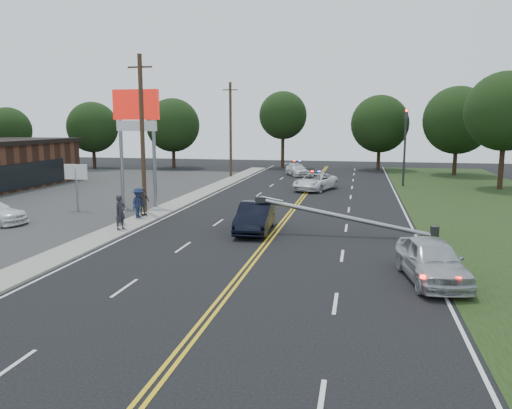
% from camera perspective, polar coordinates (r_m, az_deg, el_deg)
% --- Properties ---
extents(ground, '(120.00, 120.00, 0.00)m').
position_cam_1_polar(ground, '(19.07, -1.93, -8.37)').
color(ground, black).
rests_on(ground, ground).
extents(sidewalk, '(1.80, 70.00, 0.12)m').
position_cam_1_polar(sidewalk, '(30.97, -12.72, -1.58)').
color(sidewalk, gray).
rests_on(sidewalk, ground).
extents(centerline_yellow, '(0.36, 80.00, 0.00)m').
position_cam_1_polar(centerline_yellow, '(28.57, 2.83, -2.37)').
color(centerline_yellow, gold).
rests_on(centerline_yellow, ground).
extents(pylon_sign, '(3.20, 0.35, 8.00)m').
position_cam_1_polar(pylon_sign, '(34.95, -13.51, 9.40)').
color(pylon_sign, gray).
rests_on(pylon_sign, ground).
extents(small_sign, '(1.60, 0.14, 3.10)m').
position_cam_1_polar(small_sign, '(35.02, -19.87, 3.09)').
color(small_sign, gray).
rests_on(small_sign, ground).
extents(traffic_signal, '(0.28, 0.41, 7.05)m').
position_cam_1_polar(traffic_signal, '(47.83, 16.67, 7.03)').
color(traffic_signal, '#2D2D30').
rests_on(traffic_signal, ground).
extents(fallen_streetlight, '(9.36, 0.44, 1.91)m').
position_cam_1_polar(fallen_streetlight, '(26.10, 11.27, -1.62)').
color(fallen_streetlight, '#2D2D30').
rests_on(fallen_streetlight, ground).
extents(utility_pole_mid, '(1.60, 0.28, 10.00)m').
position_cam_1_polar(utility_pole_mid, '(32.59, -12.87, 7.84)').
color(utility_pole_mid, '#382619').
rests_on(utility_pole_mid, ground).
extents(utility_pole_far, '(1.60, 0.28, 10.00)m').
position_cam_1_polar(utility_pole_far, '(53.39, -2.92, 8.54)').
color(utility_pole_far, '#382619').
rests_on(utility_pole_far, ground).
extents(tree_3, '(5.11, 5.11, 7.54)m').
position_cam_1_polar(tree_3, '(63.11, -26.48, 7.61)').
color(tree_3, black).
rests_on(tree_3, ground).
extents(tree_4, '(6.38, 6.38, 8.44)m').
position_cam_1_polar(tree_4, '(67.20, -18.17, 8.39)').
color(tree_4, black).
rests_on(tree_4, ground).
extents(tree_5, '(6.84, 6.84, 8.92)m').
position_cam_1_polar(tree_5, '(65.54, -9.48, 8.93)').
color(tree_5, black).
rests_on(tree_5, ground).
extents(tree_6, '(6.11, 6.11, 9.80)m').
position_cam_1_polar(tree_6, '(64.88, 3.10, 10.13)').
color(tree_6, black).
rests_on(tree_6, ground).
extents(tree_7, '(7.05, 7.05, 9.19)m').
position_cam_1_polar(tree_7, '(63.95, 13.97, 8.92)').
color(tree_7, black).
rests_on(tree_7, ground).
extents(tree_8, '(7.48, 7.48, 9.82)m').
position_cam_1_polar(tree_8, '(60.12, 22.04, 8.91)').
color(tree_8, black).
rests_on(tree_8, ground).
extents(tree_9, '(6.87, 6.87, 10.22)m').
position_cam_1_polar(tree_9, '(48.82, 26.63, 9.49)').
color(tree_9, black).
rests_on(tree_9, ground).
extents(crashed_sedan, '(1.95, 4.87, 1.58)m').
position_cam_1_polar(crashed_sedan, '(26.74, -0.11, -1.47)').
color(crashed_sedan, black).
rests_on(crashed_sedan, ground).
extents(waiting_sedan, '(2.64, 4.97, 1.61)m').
position_cam_1_polar(waiting_sedan, '(19.54, 19.44, -6.01)').
color(waiting_sedan, '#AFB2B8').
rests_on(waiting_sedan, ground).
extents(emergency_a, '(3.99, 5.78, 1.47)m').
position_cam_1_polar(emergency_a, '(43.67, 6.80, 2.60)').
color(emergency_a, white).
rests_on(emergency_a, ground).
extents(emergency_b, '(3.48, 4.79, 1.29)m').
position_cam_1_polar(emergency_b, '(55.62, 4.69, 3.97)').
color(emergency_b, silver).
rests_on(emergency_b, ground).
extents(bystander_a, '(0.64, 0.79, 1.86)m').
position_cam_1_polar(bystander_a, '(27.74, -15.25, -0.85)').
color(bystander_a, '#292830').
rests_on(bystander_a, sidewalk).
extents(bystander_b, '(0.73, 0.88, 1.63)m').
position_cam_1_polar(bystander_b, '(28.92, -15.11, -0.67)').
color(bystander_b, '#ABABAF').
rests_on(bystander_b, sidewalk).
extents(bystander_c, '(0.84, 1.26, 1.82)m').
position_cam_1_polar(bystander_c, '(30.90, -13.30, 0.20)').
color(bystander_c, '#1C2546').
rests_on(bystander_c, sidewalk).
extents(bystander_d, '(0.80, 1.11, 1.75)m').
position_cam_1_polar(bystander_d, '(31.55, -12.83, 0.33)').
color(bystander_d, '#564B45').
rests_on(bystander_d, sidewalk).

